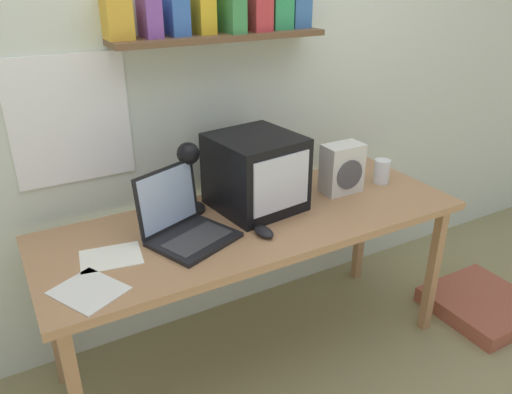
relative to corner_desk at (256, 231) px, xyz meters
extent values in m
plane|color=#8F875C|center=(0.00, 0.00, -0.67)|extent=(12.00, 12.00, 0.00)
cube|color=silver|center=(0.00, 0.44, 0.63)|extent=(5.60, 0.06, 2.60)
cube|color=white|center=(-0.62, 0.41, 0.48)|extent=(0.47, 0.01, 0.52)
cube|color=brown|center=(0.01, 0.32, 0.77)|extent=(0.94, 0.18, 0.02)
cube|color=gold|center=(-0.41, 0.35, 0.86)|extent=(0.10, 0.12, 0.17)
cube|color=#7C479F|center=(-0.28, 0.35, 0.86)|extent=(0.06, 0.13, 0.16)
cube|color=#3562B3|center=(-0.17, 0.35, 0.87)|extent=(0.07, 0.12, 0.18)
cube|color=gold|center=(-0.05, 0.36, 0.90)|extent=(0.07, 0.11, 0.25)
cube|color=#3B8B4A|center=(0.07, 0.33, 0.87)|extent=(0.07, 0.16, 0.18)
cube|color=#BE353A|center=(0.20, 0.34, 0.88)|extent=(0.08, 0.15, 0.20)
cube|color=#2F975A|center=(0.31, 0.35, 0.89)|extent=(0.10, 0.12, 0.22)
cube|color=#386AAA|center=(0.42, 0.36, 0.87)|extent=(0.09, 0.11, 0.18)
cube|color=#AD7D53|center=(0.00, 0.00, 0.04)|extent=(1.82, 0.67, 0.03)
cube|color=#AD7D53|center=(0.85, -0.27, -0.32)|extent=(0.04, 0.05, 0.69)
cube|color=#AD7D53|center=(-0.85, 0.27, -0.32)|extent=(0.04, 0.05, 0.69)
cube|color=#AD7D53|center=(0.85, 0.27, -0.32)|extent=(0.04, 0.05, 0.69)
cube|color=black|center=(0.06, 0.11, 0.22)|extent=(0.39, 0.39, 0.33)
cube|color=silver|center=(0.08, -0.07, 0.23)|extent=(0.28, 0.04, 0.23)
cube|color=black|center=(-0.31, -0.05, 0.07)|extent=(0.37, 0.35, 0.02)
cube|color=#38383A|center=(-0.30, -0.07, 0.08)|extent=(0.29, 0.22, 0.00)
cube|color=black|center=(-0.36, 0.08, 0.20)|extent=(0.29, 0.14, 0.25)
cube|color=#A7BEE1|center=(-0.36, 0.08, 0.20)|extent=(0.26, 0.13, 0.23)
cylinder|color=black|center=(-0.22, 0.21, 0.07)|extent=(0.14, 0.14, 0.01)
cylinder|color=black|center=(-0.22, 0.21, 0.21)|extent=(0.02, 0.02, 0.27)
sphere|color=black|center=(-0.23, 0.15, 0.35)|extent=(0.09, 0.09, 0.09)
cylinder|color=white|center=(0.73, 0.03, 0.12)|extent=(0.08, 0.08, 0.12)
cylinder|color=#CC3D47|center=(0.73, 0.03, 0.10)|extent=(0.07, 0.07, 0.08)
cube|color=silver|center=(0.49, 0.05, 0.18)|extent=(0.19, 0.11, 0.23)
cylinder|color=#4C4C51|center=(0.49, -0.01, 0.17)|extent=(0.14, 0.01, 0.14)
ellipsoid|color=black|center=(-0.05, -0.14, 0.08)|extent=(0.07, 0.11, 0.03)
cube|color=white|center=(-0.62, -0.01, 0.06)|extent=(0.24, 0.20, 0.00)
cube|color=white|center=(-0.74, -0.18, 0.06)|extent=(0.26, 0.28, 0.00)
cube|color=#A3523E|center=(1.22, -0.33, -0.63)|extent=(0.50, 0.50, 0.09)
camera|label=1|loc=(-0.93, -1.64, 1.04)|focal=35.00mm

